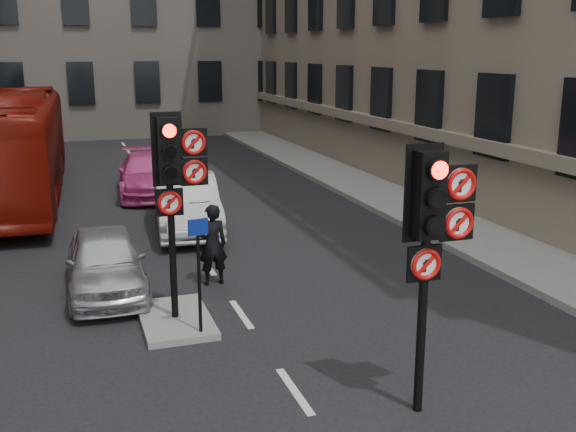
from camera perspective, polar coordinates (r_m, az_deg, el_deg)
pavement_right at (r=21.26m, az=10.22°, el=1.14°), size 3.00×50.00×0.16m
centre_island at (r=12.20m, az=-9.51°, el=-8.62°), size 1.20×2.00×0.12m
signal_near at (r=8.62m, az=12.18°, el=-0.60°), size 0.91×0.40×3.58m
signal_far at (r=11.47m, az=-9.61°, el=3.70°), size 0.91×0.40×3.58m
car_silver at (r=13.80m, az=-15.18°, el=-3.73°), size 1.54×3.72×1.26m
car_white at (r=18.03m, az=-8.59°, el=1.06°), size 1.99×4.60×1.47m
car_pink at (r=22.86m, az=-11.77°, el=3.47°), size 2.24×4.76×1.34m
bus_red at (r=23.11m, az=-22.52°, el=5.44°), size 3.27×12.40×3.43m
motorcycle at (r=17.27m, az=-7.74°, el=-0.12°), size 0.58×1.84×1.10m
motorcyclist at (r=13.78m, az=-6.42°, el=-2.42°), size 0.64×0.44×1.68m
info_sign at (r=11.04m, az=-7.57°, el=-3.70°), size 0.34×0.13×1.95m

